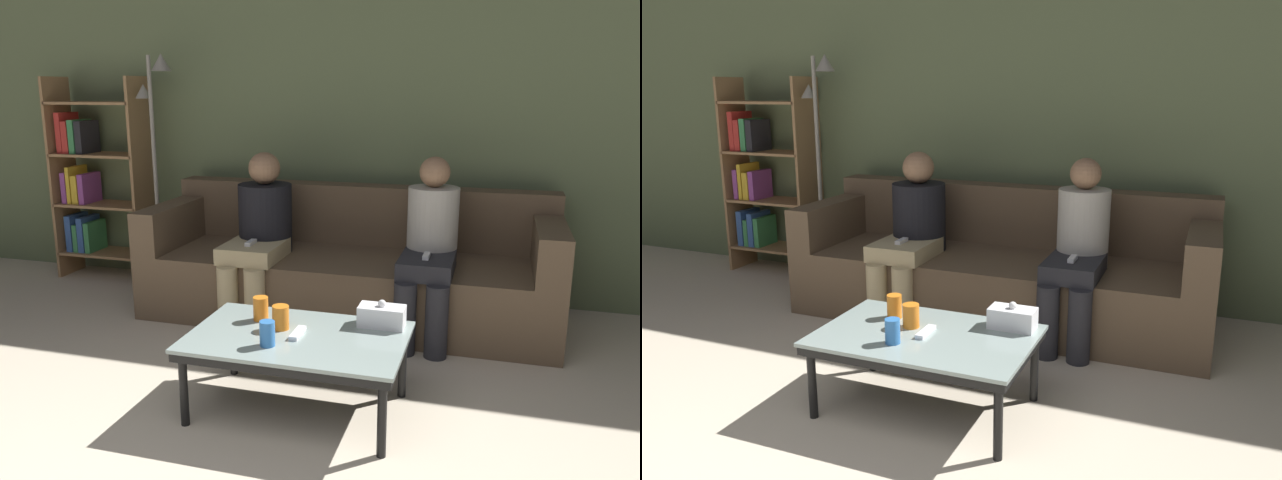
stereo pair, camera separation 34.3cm
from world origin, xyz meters
TOP-DOWN VIEW (x-y plane):
  - wall_back at (0.00, 3.56)m, footprint 12.00×0.06m
  - couch at (0.00, 3.03)m, footprint 2.66×0.92m
  - coffee_table at (0.08, 1.68)m, footprint 1.00×0.64m
  - cup_near_left at (-0.01, 1.53)m, footprint 0.07×0.07m
  - cup_near_right at (-0.15, 1.82)m, footprint 0.07×0.07m
  - cup_far_center at (-0.02, 1.73)m, footprint 0.08×0.08m
  - tissue_box at (0.43, 1.90)m, footprint 0.22×0.12m
  - game_remote at (0.08, 1.68)m, footprint 0.04×0.15m
  - bookshelf at (-2.16, 3.33)m, footprint 0.76×0.32m
  - standing_lamp at (-1.49, 3.19)m, footprint 0.31×0.26m
  - seated_person_left_end at (-0.55, 2.82)m, footprint 0.35×0.68m
  - seated_person_mid_left at (0.55, 2.80)m, footprint 0.31×0.67m

SIDE VIEW (x-z plane):
  - couch at x=0.00m, z-range -0.11..0.72m
  - coffee_table at x=0.08m, z-range 0.15..0.53m
  - game_remote at x=0.08m, z-range 0.38..0.40m
  - tissue_box at x=0.43m, z-range 0.37..0.50m
  - cup_near_left at x=-0.01m, z-range 0.38..0.49m
  - cup_far_center at x=-0.02m, z-range 0.38..0.49m
  - cup_near_right at x=-0.15m, z-range 0.38..0.50m
  - seated_person_mid_left at x=0.55m, z-range 0.03..1.12m
  - seated_person_left_end at x=-0.55m, z-range 0.05..1.13m
  - bookshelf at x=-2.16m, z-range -0.02..1.55m
  - standing_lamp at x=-1.49m, z-range 0.20..1.92m
  - wall_back at x=0.00m, z-range 0.00..2.60m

